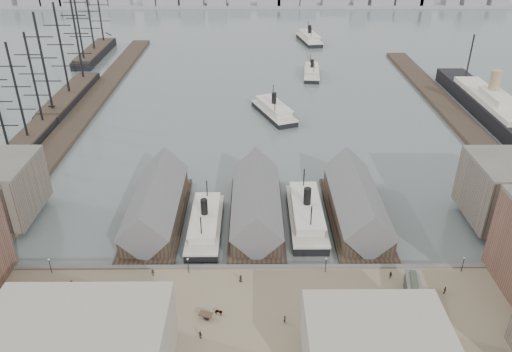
{
  "coord_description": "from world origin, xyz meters",
  "views": [
    {
      "loc": [
        -0.75,
        -93.1,
        72.9
      ],
      "look_at": [
        0.0,
        30.0,
        6.0
      ],
      "focal_mm": 35.0,
      "sensor_mm": 36.0,
      "label": 1
    }
  ],
  "objects_px": {
    "horse_cart_center": "(214,313)",
    "horse_cart_right": "(325,330)",
    "ferry_docked_west": "(205,223)",
    "horse_cart_left": "(65,285)",
    "ocean_steamer": "(490,106)",
    "tram": "(413,293)"
  },
  "relations": [
    {
      "from": "horse_cart_left",
      "to": "ocean_steamer",
      "type": "bearing_deg",
      "value": -47.42
    },
    {
      "from": "horse_cart_center",
      "to": "ocean_steamer",
      "type": "bearing_deg",
      "value": -25.57
    },
    {
      "from": "ferry_docked_west",
      "to": "horse_cart_center",
      "type": "distance_m",
      "value": 32.75
    },
    {
      "from": "horse_cart_left",
      "to": "horse_cart_right",
      "type": "height_order",
      "value": "horse_cart_right"
    },
    {
      "from": "horse_cart_center",
      "to": "horse_cart_right",
      "type": "relative_size",
      "value": 1.0
    },
    {
      "from": "horse_cart_right",
      "to": "horse_cart_left",
      "type": "bearing_deg",
      "value": 59.52
    },
    {
      "from": "horse_cart_center",
      "to": "horse_cart_left",
      "type": "bearing_deg",
      "value": 91.71
    },
    {
      "from": "ocean_steamer",
      "to": "horse_cart_left",
      "type": "distance_m",
      "value": 167.59
    },
    {
      "from": "horse_cart_right",
      "to": "tram",
      "type": "bearing_deg",
      "value": -81.7
    },
    {
      "from": "ocean_steamer",
      "to": "horse_cart_center",
      "type": "distance_m",
      "value": 149.99
    },
    {
      "from": "ferry_docked_west",
      "to": "horse_cart_right",
      "type": "bearing_deg",
      "value": -55.33
    },
    {
      "from": "horse_cart_center",
      "to": "horse_cart_right",
      "type": "distance_m",
      "value": 21.72
    },
    {
      "from": "ocean_steamer",
      "to": "tram",
      "type": "relative_size",
      "value": 7.97
    },
    {
      "from": "ocean_steamer",
      "to": "horse_cart_left",
      "type": "bearing_deg",
      "value": -142.13
    },
    {
      "from": "ocean_steamer",
      "to": "horse_cart_right",
      "type": "xyz_separation_m",
      "value": [
        -79.35,
        -115.91,
        -1.02
      ]
    },
    {
      "from": "ocean_steamer",
      "to": "tram",
      "type": "height_order",
      "value": "ocean_steamer"
    },
    {
      "from": "ferry_docked_west",
      "to": "horse_cart_left",
      "type": "height_order",
      "value": "ferry_docked_west"
    },
    {
      "from": "horse_cart_left",
      "to": "ferry_docked_west",
      "type": "bearing_deg",
      "value": -43.93
    },
    {
      "from": "horse_cart_left",
      "to": "horse_cart_right",
      "type": "xyz_separation_m",
      "value": [
        52.96,
        -13.05,
        0.0
      ]
    },
    {
      "from": "tram",
      "to": "horse_cart_left",
      "type": "xyz_separation_m",
      "value": [
        -71.85,
        4.26,
        -1.16
      ]
    },
    {
      "from": "ferry_docked_west",
      "to": "ocean_steamer",
      "type": "distance_m",
      "value": 131.31
    },
    {
      "from": "horse_cart_left",
      "to": "tram",
      "type": "bearing_deg",
      "value": -88.68
    }
  ]
}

